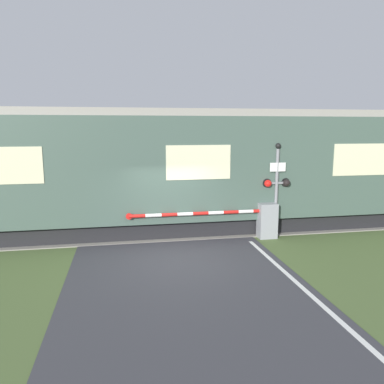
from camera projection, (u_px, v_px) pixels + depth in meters
name	position (u px, v px, depth m)	size (l,w,h in m)	color
ground_plane	(175.00, 258.00, 10.64)	(80.00, 80.00, 0.00)	#4C6033
track_bed	(164.00, 228.00, 13.61)	(36.00, 3.20, 0.13)	gray
train	(190.00, 169.00, 13.42)	(20.77, 3.14, 4.25)	black
crossing_barrier	(257.00, 219.00, 12.40)	(4.94, 0.44, 1.18)	gray
signal_post	(277.00, 184.00, 12.40)	(0.95, 0.26, 3.15)	gray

